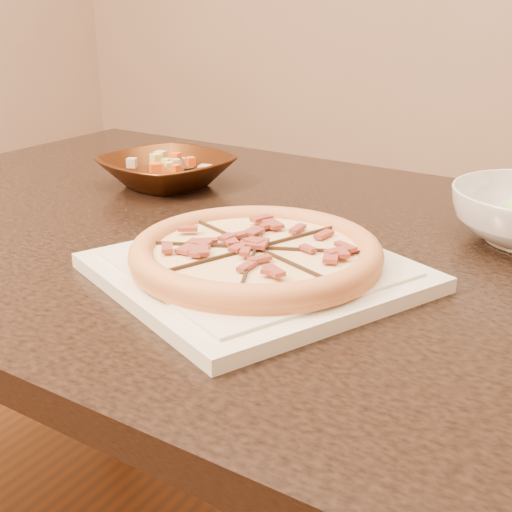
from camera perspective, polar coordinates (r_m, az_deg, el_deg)
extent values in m
cube|color=black|center=(1.04, -0.86, 1.09)|extent=(1.47, 0.99, 0.04)
cylinder|color=black|center=(1.82, -11.62, -3.10)|extent=(0.07, 0.07, 0.71)
cube|color=beige|center=(0.86, 0.00, -1.31)|extent=(0.44, 0.44, 0.02)
cube|color=beige|center=(0.86, 0.00, -0.63)|extent=(0.37, 0.37, 0.00)
cylinder|color=#E38554|center=(0.85, 0.00, -0.13)|extent=(0.30, 0.30, 0.01)
torus|color=#E38554|center=(0.85, 0.00, 0.38)|extent=(0.30, 0.30, 0.03)
cylinder|color=beige|center=(0.85, 0.00, 0.31)|extent=(0.24, 0.24, 0.01)
cube|color=black|center=(0.85, 0.00, 0.63)|extent=(0.12, 0.28, 0.01)
cube|color=black|center=(0.85, 0.00, 0.63)|extent=(0.28, 0.11, 0.01)
cube|color=black|center=(0.85, 0.00, 0.63)|extent=(0.28, 0.12, 0.01)
cube|color=black|center=(0.85, 0.00, 0.63)|extent=(0.11, 0.28, 0.01)
cube|color=#A74137|center=(0.84, 1.46, 0.75)|extent=(0.03, 0.02, 0.00)
cube|color=#A74137|center=(0.85, 3.33, 0.91)|extent=(0.03, 0.03, 0.00)
cube|color=#A74137|center=(0.87, 4.91, 1.31)|extent=(0.03, 0.03, 0.00)
cube|color=#A74137|center=(0.86, 1.76, 1.15)|extent=(0.02, 0.03, 0.00)
cube|color=#A74137|center=(0.88, 2.87, 1.66)|extent=(0.02, 0.03, 0.00)
cube|color=#A74137|center=(0.91, 3.30, 2.29)|extent=(0.02, 0.03, 0.00)
cube|color=#A74137|center=(0.88, 1.08, 1.59)|extent=(0.02, 0.03, 0.00)
cube|color=#A74137|center=(0.91, 0.99, 2.22)|extent=(0.02, 0.03, 0.00)
cube|color=#A74137|center=(0.94, 0.16, 2.81)|extent=(0.02, 0.03, 0.00)
cube|color=#A74137|center=(0.89, -0.54, 1.84)|extent=(0.03, 0.03, 0.00)
cube|color=#A74137|center=(0.91, -1.79, 2.31)|extent=(0.03, 0.03, 0.00)
cube|color=#A74137|center=(0.87, -1.00, 1.33)|extent=(0.03, 0.02, 0.00)
cube|color=#A74137|center=(0.88, -2.58, 1.67)|extent=(0.03, 0.02, 0.00)
cube|color=#A74137|center=(0.89, -4.55, 1.78)|extent=(0.02, 0.01, 0.00)
cube|color=#A74137|center=(0.86, -2.22, 1.09)|extent=(0.03, 0.02, 0.00)
cube|color=#A74137|center=(0.86, -4.20, 1.01)|extent=(0.03, 0.02, 0.00)
cube|color=#A74137|center=(0.85, -6.18, 0.65)|extent=(0.03, 0.03, 0.00)
cube|color=#A74137|center=(0.84, -2.87, 0.53)|extent=(0.03, 0.03, 0.00)
cube|color=#A74137|center=(0.82, -4.42, 0.00)|extent=(0.02, 0.03, 0.00)
cube|color=#A74137|center=(0.83, -1.25, 0.45)|extent=(0.02, 0.03, 0.00)
cube|color=#A74137|center=(0.81, -2.25, -0.18)|extent=(0.02, 0.03, 0.00)
cube|color=#A74137|center=(0.78, -2.54, -1.00)|extent=(0.02, 0.03, 0.00)
cube|color=#A74137|center=(0.82, -0.53, 0.07)|extent=(0.02, 0.03, 0.00)
cube|color=#A74137|center=(0.79, -0.12, -0.68)|extent=(0.02, 0.03, 0.00)
cube|color=#A74137|center=(0.77, 1.19, -1.41)|extent=(0.03, 0.03, 0.00)
cube|color=#A74137|center=(0.81, 1.09, -0.09)|extent=(0.03, 0.03, 0.00)
cube|color=#A74137|center=(0.80, 2.79, -0.58)|extent=(0.03, 0.02, 0.00)
cube|color=#A74137|center=(0.79, 5.09, -0.85)|extent=(0.03, 0.02, 0.00)
cube|color=#A74137|center=(0.82, 2.90, 0.21)|extent=(0.02, 0.01, 0.00)
cube|color=#A74137|center=(0.83, 5.03, 0.20)|extent=(0.03, 0.02, 0.00)
imported|color=#4C260F|center=(1.27, -7.16, 6.75)|extent=(0.26, 0.26, 0.05)
cube|color=tan|center=(1.26, -7.24, 8.53)|extent=(0.03, 0.03, 0.03)
cube|color=#D84B0F|center=(1.26, -6.60, 8.52)|extent=(0.03, 0.03, 0.03)
cube|color=#CCC55A|center=(1.27, -5.94, 8.64)|extent=(0.03, 0.03, 0.03)
cube|color=tan|center=(1.29, -5.63, 8.83)|extent=(0.03, 0.03, 0.03)
cube|color=#D84B0F|center=(1.27, -7.05, 8.60)|extent=(0.03, 0.03, 0.03)
cube|color=#CCC55A|center=(1.28, -7.11, 8.75)|extent=(0.03, 0.03, 0.03)
cube|color=tan|center=(1.30, -7.71, 8.84)|extent=(0.03, 0.03, 0.03)
cube|color=#D84B0F|center=(1.26, -7.29, 8.54)|extent=(0.03, 0.03, 0.03)
cube|color=#CCC55A|center=(1.27, -7.90, 8.57)|extent=(0.03, 0.03, 0.03)
cube|color=tan|center=(1.26, -8.64, 8.47)|extent=(0.03, 0.03, 0.03)
cube|color=#D84B0F|center=(1.25, -9.17, 8.27)|extent=(0.03, 0.03, 0.03)
cube|color=#CCC55A|center=(1.25, -7.55, 8.45)|extent=(0.03, 0.03, 0.03)
cube|color=tan|center=(1.24, -7.62, 8.29)|extent=(0.03, 0.03, 0.03)
cube|color=#D84B0F|center=(1.22, -7.10, 8.16)|extent=(0.03, 0.03, 0.03)
cube|color=#CCC55A|center=(1.26, -7.18, 8.51)|extent=(0.03, 0.03, 0.03)
sphere|color=#A7B37E|center=(1.02, 19.53, 5.98)|extent=(0.04, 0.04, 0.04)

